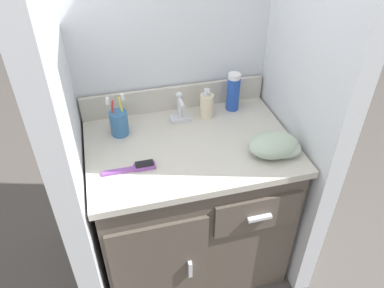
{
  "coord_description": "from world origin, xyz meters",
  "views": [
    {
      "loc": [
        -0.3,
        -1.19,
        1.69
      ],
      "look_at": [
        0.0,
        -0.03,
        0.77
      ],
      "focal_mm": 35.0,
      "sensor_mm": 36.0,
      "label": 1
    }
  ],
  "objects_px": {
    "shaving_cream_can": "(233,92)",
    "hairbrush": "(137,167)",
    "toothbrush_cup": "(119,122)",
    "soap_dispenser": "(207,105)",
    "hand_towel": "(276,146)"
  },
  "relations": [
    {
      "from": "shaving_cream_can",
      "to": "hand_towel",
      "type": "distance_m",
      "value": 0.37
    },
    {
      "from": "toothbrush_cup",
      "to": "hand_towel",
      "type": "relative_size",
      "value": 0.9
    },
    {
      "from": "toothbrush_cup",
      "to": "hairbrush",
      "type": "xyz_separation_m",
      "value": [
        0.03,
        -0.25,
        -0.05
      ]
    },
    {
      "from": "toothbrush_cup",
      "to": "shaving_cream_can",
      "type": "relative_size",
      "value": 1.04
    },
    {
      "from": "toothbrush_cup",
      "to": "hand_towel",
      "type": "distance_m",
      "value": 0.65
    },
    {
      "from": "toothbrush_cup",
      "to": "hand_towel",
      "type": "xyz_separation_m",
      "value": [
        0.59,
        -0.29,
        -0.02
      ]
    },
    {
      "from": "soap_dispenser",
      "to": "hand_towel",
      "type": "height_order",
      "value": "soap_dispenser"
    },
    {
      "from": "soap_dispenser",
      "to": "hand_towel",
      "type": "xyz_separation_m",
      "value": [
        0.19,
        -0.33,
        -0.02
      ]
    },
    {
      "from": "soap_dispenser",
      "to": "hairbrush",
      "type": "xyz_separation_m",
      "value": [
        -0.36,
        -0.29,
        -0.05
      ]
    },
    {
      "from": "toothbrush_cup",
      "to": "hairbrush",
      "type": "relative_size",
      "value": 0.93
    },
    {
      "from": "shaving_cream_can",
      "to": "hairbrush",
      "type": "bearing_deg",
      "value": -147.28
    },
    {
      "from": "soap_dispenser",
      "to": "hairbrush",
      "type": "bearing_deg",
      "value": -141.21
    },
    {
      "from": "soap_dispenser",
      "to": "shaving_cream_can",
      "type": "bearing_deg",
      "value": 11.7
    },
    {
      "from": "toothbrush_cup",
      "to": "soap_dispenser",
      "type": "height_order",
      "value": "toothbrush_cup"
    },
    {
      "from": "shaving_cream_can",
      "to": "hand_towel",
      "type": "height_order",
      "value": "shaving_cream_can"
    }
  ]
}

